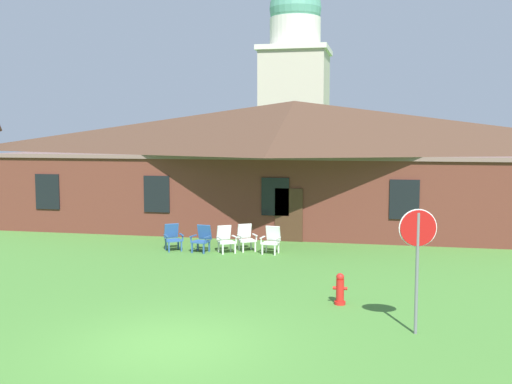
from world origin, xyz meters
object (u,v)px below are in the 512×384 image
stop_sign (418,245)px  lawn_chair_by_porch (173,237)px  lawn_chair_middle (246,237)px  fire_hydrant (340,290)px  lawn_chair_near_door (202,238)px  lawn_chair_right_end (272,239)px  lawn_chair_left_end (226,239)px

stop_sign → lawn_chair_by_porch: (-8.19, 7.68, -1.41)m
stop_sign → lawn_chair_middle: bearing=124.2°
fire_hydrant → lawn_chair_near_door: bearing=132.9°
lawn_chair_middle → lawn_chair_by_porch: bearing=-168.9°
fire_hydrant → lawn_chair_right_end: bearing=115.4°
lawn_chair_by_porch → lawn_chair_middle: same height
lawn_chair_middle → fire_hydrant: lawn_chair_middle is taller
fire_hydrant → lawn_chair_middle: bearing=121.4°
lawn_chair_right_end → lawn_chair_by_porch: bearing=-176.9°
stop_sign → lawn_chair_left_end: stop_sign is taller
lawn_chair_middle → lawn_chair_near_door: bearing=-159.2°
lawn_chair_left_end → lawn_chair_middle: same height
lawn_chair_left_end → lawn_chair_near_door: bearing=-175.9°
lawn_chair_right_end → lawn_chair_left_end: bearing=-173.6°
lawn_chair_left_end → fire_hydrant: bearing=-52.3°
lawn_chair_left_end → lawn_chair_right_end: (1.64, 0.18, 0.00)m
lawn_chair_near_door → lawn_chair_right_end: same height
lawn_chair_by_porch → lawn_chair_middle: size_ratio=1.00×
lawn_chair_right_end → lawn_chair_near_door: bearing=-174.4°
lawn_chair_by_porch → lawn_chair_middle: 2.67m
lawn_chair_by_porch → lawn_chair_middle: (2.62, 0.51, 0.00)m
lawn_chair_near_door → fire_hydrant: lawn_chair_near_door is taller
lawn_chair_left_end → fire_hydrant: (4.47, -5.79, -0.12)m
stop_sign → lawn_chair_by_porch: bearing=136.8°
fire_hydrant → lawn_chair_left_end: bearing=127.7°
lawn_chair_by_porch → lawn_chair_right_end: same height
stop_sign → lawn_chair_middle: (-5.57, 8.19, -1.41)m
stop_sign → lawn_chair_right_end: size_ratio=2.79×
lawn_chair_right_end → fire_hydrant: (2.83, -5.98, -0.12)m
lawn_chair_middle → fire_hydrant: size_ratio=1.21×
lawn_chair_near_door → stop_sign: bearing=-47.3°
lawn_chair_by_porch → fire_hydrant: 8.67m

